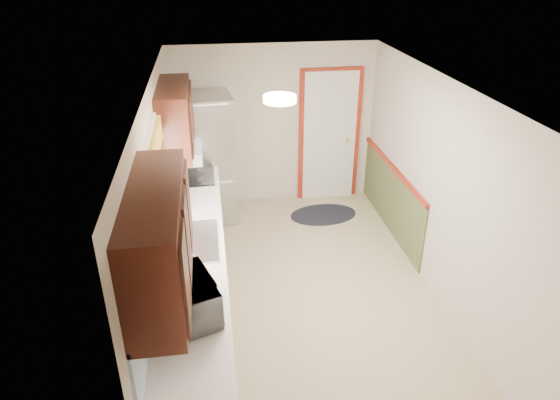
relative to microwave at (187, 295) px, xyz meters
name	(u,v)px	position (x,y,z in m)	size (l,w,h in m)	color
room_shell	(305,202)	(1.20, 1.33, 0.06)	(3.20, 5.20, 2.52)	tan
kitchen_run	(188,258)	(-0.04, 1.04, -0.33)	(0.63, 4.00, 2.20)	#34130B
back_wall_trim	(342,149)	(2.19, 3.54, -0.25)	(1.12, 2.30, 2.08)	maroon
ceiling_fixture	(280,99)	(0.90, 1.13, 1.22)	(0.30, 0.30, 0.06)	#FFD88C
microwave	(187,295)	(0.00, 0.00, 0.00)	(0.60, 0.33, 0.41)	white
refrigerator	(206,159)	(0.18, 3.38, -0.23)	(0.83, 0.80, 1.82)	#B7B7BC
rug	(323,214)	(1.86, 3.17, -1.14)	(1.00, 0.64, 0.01)	black
cooktop	(193,176)	(0.01, 2.73, -0.19)	(0.53, 0.64, 0.02)	black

